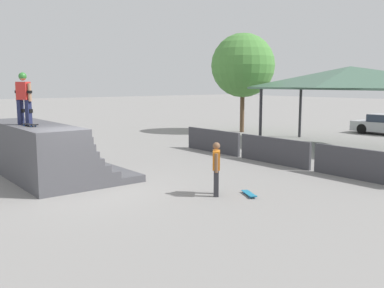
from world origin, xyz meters
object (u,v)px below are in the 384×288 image
Objects in this scene: skateboard_on_deck at (30,125)px; bystander_walking at (216,166)px; skateboard_on_ground at (249,194)px; skater_on_deck at (24,95)px; tree_beside_pavilion at (243,65)px.

bystander_walking is at bearing 28.89° from skateboard_on_deck.
skateboard_on_deck reaches higher than bystander_walking.
skateboard_on_ground is (5.37, 4.38, -1.85)m from skateboard_on_deck.
bystander_walking reaches higher than skateboard_on_ground.
skater_on_deck reaches higher than skateboard_on_deck.
bystander_walking is 0.24× the size of tree_beside_pavilion.
skater_on_deck is at bearing 168.12° from skateboard_on_deck.
skater_on_deck is 2.17× the size of skateboard_on_deck.
skateboard_on_deck is 0.96× the size of skateboard_on_ground.
skater_on_deck is at bearing -118.04° from skateboard_on_ground.
skater_on_deck is 6.75m from bystander_walking.
bystander_walking is at bearing -47.44° from tree_beside_pavilion.
skateboard_on_ground is at bearing 30.15° from skateboard_on_deck.
bystander_walking is (5.33, 3.65, -1.97)m from skater_on_deck.
skater_on_deck reaches higher than bystander_walking.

